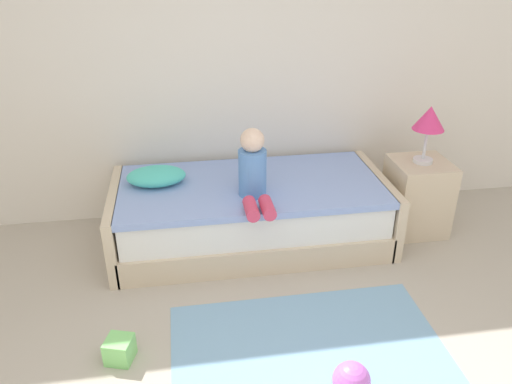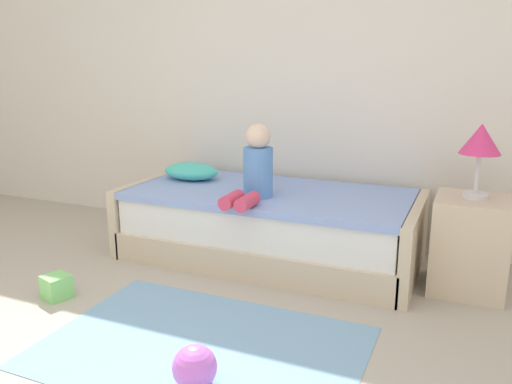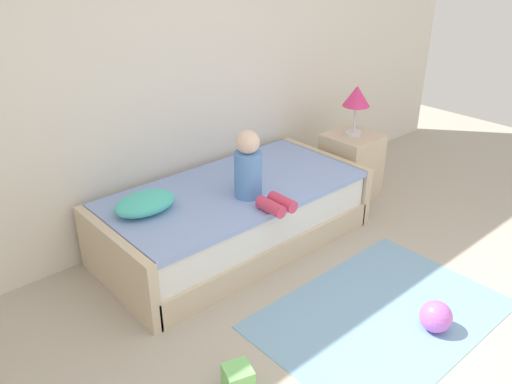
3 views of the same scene
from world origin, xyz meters
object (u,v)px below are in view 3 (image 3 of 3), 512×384
at_px(nightstand, 351,166).
at_px(pillow, 145,203).
at_px(toy_block, 238,379).
at_px(bed, 235,216).
at_px(child_figure, 252,172).
at_px(table_lamp, 356,98).
at_px(toy_ball, 436,317).

relative_size(nightstand, pillow, 1.36).
relative_size(pillow, toy_block, 3.02).
xyz_separation_m(bed, child_figure, (-0.01, -0.23, 0.46)).
bearing_deg(pillow, table_lamp, -3.94).
bearing_deg(bed, nightstand, -1.76).
bearing_deg(nightstand, bed, 178.24).
distance_m(child_figure, toy_ball, 1.53).
xyz_separation_m(table_lamp, pillow, (-2.05, 0.14, -0.37)).
distance_m(child_figure, pillow, 0.78).
xyz_separation_m(bed, toy_ball, (0.29, -1.60, -0.15)).
height_order(bed, pillow, pillow).
xyz_separation_m(nightstand, toy_block, (-2.28, -1.11, -0.23)).
height_order(pillow, toy_ball, pillow).
bearing_deg(toy_ball, child_figure, 102.46).
relative_size(table_lamp, pillow, 1.02).
distance_m(bed, pillow, 0.78).
bearing_deg(child_figure, nightstand, 7.80).
relative_size(bed, toy_ball, 10.56).
relative_size(child_figure, toy_block, 3.50).
distance_m(table_lamp, child_figure, 1.40).
bearing_deg(bed, table_lamp, -1.76).
bearing_deg(nightstand, toy_block, -153.96).
height_order(nightstand, toy_block, nightstand).
bearing_deg(bed, toy_block, -128.80).
bearing_deg(toy_ball, nightstand, 55.75).
bearing_deg(pillow, nightstand, -3.94).
bearing_deg(toy_ball, table_lamp, 55.75).
relative_size(bed, pillow, 4.80).
xyz_separation_m(bed, table_lamp, (1.35, -0.04, 0.69)).
relative_size(nightstand, table_lamp, 1.33).
distance_m(child_figure, toy_block, 1.45).
relative_size(toy_ball, toy_block, 1.37).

